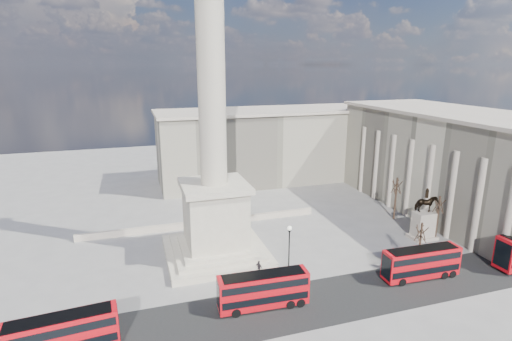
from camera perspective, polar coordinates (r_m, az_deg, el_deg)
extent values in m
plane|color=gray|center=(54.51, -4.57, -14.21)|extent=(180.00, 180.00, 0.00)
cube|color=black|center=(47.63, 4.55, -18.91)|extent=(120.00, 9.00, 0.01)
cube|color=beige|center=(58.61, -5.72, -11.48)|extent=(14.00, 14.00, 1.00)
cube|color=beige|center=(58.29, -5.74, -10.82)|extent=(12.00, 12.00, 0.50)
cube|color=beige|center=(58.07, -5.75, -10.38)|extent=(10.00, 10.00, 0.50)
cube|color=beige|center=(56.39, -5.86, -6.47)|extent=(8.00, 8.00, 8.00)
cube|color=beige|center=(54.95, -5.98, -2.19)|extent=(9.00, 9.00, 0.80)
cylinder|color=#B9AF99|center=(52.57, -6.51, 16.25)|extent=(3.60, 3.60, 34.00)
cube|color=#B8AB99|center=(68.47, -7.65, -7.49)|extent=(40.00, 0.60, 1.10)
cube|color=#BEB79C|center=(80.99, 26.14, 0.89)|extent=(18.00, 45.00, 18.00)
cube|color=#B8AB99|center=(79.51, 26.90, 7.40)|extent=(19.00, 46.00, 0.60)
cube|color=#BEB79C|center=(93.53, 1.71, 3.49)|extent=(50.00, 16.00, 16.00)
cube|color=#B8AB99|center=(92.25, 1.75, 8.55)|extent=(51.00, 17.00, 0.60)
cube|color=red|center=(43.94, -26.06, -20.35)|extent=(10.27, 3.12, 3.72)
cube|color=black|center=(44.32, -25.96, -21.06)|extent=(9.87, 3.14, 0.83)
cube|color=black|center=(43.41, -26.22, -19.27)|extent=(9.87, 3.14, 0.83)
cube|color=black|center=(42.93, -26.36, -18.26)|extent=(9.24, 2.81, 0.06)
cylinder|color=black|center=(44.65, -20.25, -21.70)|extent=(1.21, 2.49, 1.01)
cube|color=red|center=(46.39, 1.05, -16.65)|extent=(10.27, 2.78, 3.75)
cube|color=black|center=(46.74, 1.05, -17.35)|extent=(9.87, 2.82, 0.83)
cube|color=black|center=(45.87, 1.06, -15.59)|extent=(9.87, 2.82, 0.83)
cube|color=black|center=(45.42, 1.07, -14.61)|extent=(9.24, 2.50, 0.06)
cylinder|color=black|center=(46.63, -3.15, -18.96)|extent=(1.13, 2.48, 1.02)
cylinder|color=black|center=(48.03, 4.48, -17.87)|extent=(1.13, 2.48, 1.02)
cylinder|color=black|center=(48.40, 5.91, -17.63)|extent=(1.13, 2.48, 1.02)
cube|color=red|center=(55.99, 22.53, -12.03)|extent=(10.20, 2.66, 3.73)
cube|color=black|center=(56.29, 22.46, -12.64)|extent=(9.80, 2.70, 0.83)
cube|color=black|center=(55.57, 22.63, -11.11)|extent=(9.80, 2.70, 0.83)
cube|color=black|center=(55.20, 22.72, -10.27)|extent=(9.18, 2.39, 0.06)
cylinder|color=black|center=(54.89, 19.50, -14.26)|extent=(1.10, 2.46, 1.01)
cylinder|color=black|center=(58.41, 24.62, -12.96)|extent=(1.10, 2.46, 1.01)
cylinder|color=black|center=(59.16, 25.54, -12.71)|extent=(1.10, 2.46, 1.01)
cylinder|color=black|center=(64.15, 32.66, -11.41)|extent=(1.23, 2.82, 1.18)
cylinder|color=black|center=(54.16, 4.67, -14.11)|extent=(0.44, 0.44, 0.50)
cylinder|color=black|center=(52.88, 4.74, -11.48)|extent=(0.16, 0.16, 6.04)
cylinder|color=black|center=(51.65, 4.81, -8.58)|extent=(0.30, 0.30, 0.30)
sphere|color=silver|center=(51.51, 4.81, -8.22)|extent=(0.56, 0.56, 0.56)
cube|color=#B8AB99|center=(68.83, 22.64, -8.72)|extent=(3.96, 2.97, 0.49)
cube|color=#B8AB99|center=(68.12, 22.80, -7.23)|extent=(3.16, 2.18, 4.35)
imported|color=black|center=(66.95, 23.10, -4.43)|extent=(3.43, 2.22, 2.67)
cylinder|color=black|center=(66.46, 23.24, -3.10)|extent=(0.49, 0.49, 1.19)
sphere|color=black|center=(66.25, 23.31, -2.48)|extent=(0.36, 0.36, 0.36)
cylinder|color=#332319|center=(56.89, 22.32, -10.16)|extent=(0.28, 0.28, 6.91)
cylinder|color=#332319|center=(67.96, 24.49, -6.21)|extent=(0.33, 0.33, 7.13)
cylinder|color=#332319|center=(73.99, 19.31, -3.81)|extent=(0.33, 0.33, 7.62)
imported|color=#282326|center=(57.11, 19.03, -12.54)|extent=(0.74, 0.53, 1.88)
imported|color=#282326|center=(59.64, 22.46, -11.72)|extent=(1.04, 0.93, 1.78)
imported|color=#282326|center=(53.40, 0.42, -13.68)|extent=(0.97, 1.16, 1.85)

